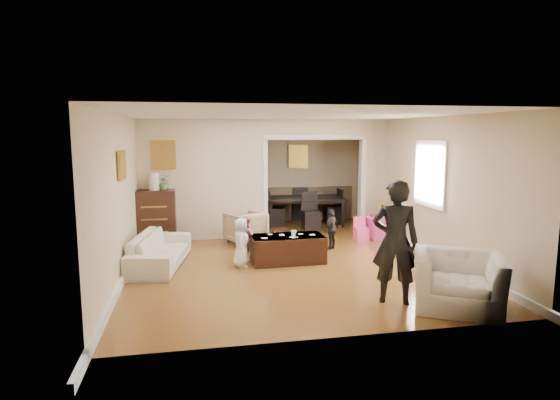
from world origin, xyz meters
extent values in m
plane|color=#8F5B25|center=(0.00, 0.00, 0.00)|extent=(7.00, 7.00, 0.00)
cube|color=#C4B28F|center=(-1.38, 1.80, 1.30)|extent=(2.75, 0.18, 2.60)
cube|color=#C4B28F|center=(2.48, 1.80, 1.30)|extent=(0.55, 0.18, 2.60)
cube|color=#C4B28F|center=(1.10, 1.80, 2.42)|extent=(2.22, 0.18, 0.35)
cube|color=white|center=(2.73, -0.40, 1.55)|extent=(0.03, 0.95, 1.10)
cube|color=brown|center=(-2.20, 1.70, 1.85)|extent=(0.45, 0.03, 0.55)
cube|color=brown|center=(-2.71, -0.60, 1.80)|extent=(0.03, 0.55, 0.40)
cube|color=brown|center=(1.10, 3.44, 1.70)|extent=(0.45, 0.03, 0.55)
imported|color=#F1E4D0|center=(-2.21, -0.17, 0.28)|extent=(1.07, 2.03, 0.56)
imported|color=tan|center=(-0.54, 1.23, 0.33)|extent=(0.96, 0.97, 0.66)
imported|color=#F1E4D0|center=(1.80, -2.93, 0.36)|extent=(1.45, 1.40, 0.73)
cube|color=#33190F|center=(-2.39, 1.45, 0.57)|extent=(0.83, 0.47, 1.14)
cylinder|color=beige|center=(-2.39, 1.45, 1.32)|extent=(0.22, 0.22, 0.36)
imported|color=#437333|center=(-2.19, 1.45, 1.30)|extent=(0.28, 0.25, 0.32)
cube|color=#331810|center=(0.03, -0.37, 0.24)|extent=(1.31, 0.69, 0.48)
imported|color=silver|center=(0.13, -0.42, 0.54)|extent=(0.11, 0.11, 0.10)
cube|color=#D83998|center=(2.40, 1.10, 0.24)|extent=(0.54, 0.54, 0.47)
cube|color=yellow|center=(2.52, 1.20, 0.62)|extent=(0.21, 0.09, 0.30)
cylinder|color=teal|center=(2.30, 1.05, 0.51)|extent=(0.08, 0.08, 0.08)
cube|color=#B81733|center=(2.28, 1.22, 0.50)|extent=(0.10, 0.09, 0.05)
imported|color=silver|center=(2.45, 0.98, 0.50)|extent=(0.24, 0.24, 0.05)
imported|color=black|center=(1.15, 2.90, 0.35)|extent=(2.08, 1.30, 0.70)
imported|color=black|center=(1.05, -2.58, 0.85)|extent=(0.73, 0.62, 1.70)
imported|color=white|center=(-0.82, -0.52, 0.43)|extent=(0.33, 0.45, 0.86)
imported|color=#C77C82|center=(-0.67, -0.07, 0.41)|extent=(0.44, 0.48, 0.82)
imported|color=black|center=(1.08, 0.38, 0.41)|extent=(0.49, 0.47, 0.81)
cube|color=white|center=(0.49, -0.38, 0.49)|extent=(0.11, 0.09, 0.00)
cube|color=white|center=(0.29, -0.28, 0.49)|extent=(0.09, 0.08, 0.00)
cube|color=white|center=(-0.41, -0.50, 0.49)|extent=(0.12, 0.11, 0.00)
cube|color=white|center=(0.09, -0.52, 0.49)|extent=(0.14, 0.14, 0.00)
cube|color=white|center=(-0.06, -0.30, 0.49)|extent=(0.10, 0.11, 0.00)
cube|color=white|center=(0.14, -0.52, 0.49)|extent=(0.10, 0.10, 0.00)
cube|color=white|center=(-0.27, -0.20, 0.49)|extent=(0.09, 0.10, 0.00)
camera|label=1|loc=(-1.62, -8.24, 2.30)|focal=29.51mm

